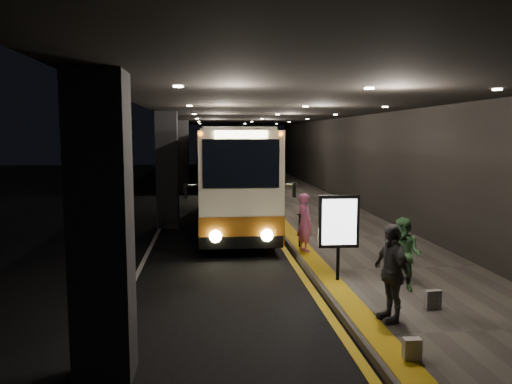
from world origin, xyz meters
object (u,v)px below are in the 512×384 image
coach_second (220,160)px  passenger_waiting_grey (391,272)px  bag_plain (412,349)px  coach_main (231,180)px  bag_polka (433,300)px  stanchion_post (300,231)px  passenger_boarding (305,222)px  passenger_waiting_green (404,254)px  info_sign (339,223)px  coach_third (216,152)px

coach_second → passenger_waiting_grey: (2.39, -26.44, -0.71)m
passenger_waiting_grey → bag_plain: 1.76m
coach_main → bag_polka: (3.40, -10.43, -1.41)m
coach_main → stanchion_post: size_ratio=11.74×
passenger_boarding → bag_plain: bearing=163.2°
coach_main → coach_second: size_ratio=1.00×
passenger_waiting_green → bag_plain: (-1.20, -3.32, -0.63)m
passenger_boarding → bag_plain: (0.24, -7.11, -0.68)m
bag_plain → stanchion_post: 7.65m
bag_polka → info_sign: bearing=122.7°
passenger_waiting_grey → bag_polka: (1.04, 0.48, -0.71)m
coach_third → passenger_boarding: (1.95, -32.90, -0.96)m
passenger_waiting_green → info_sign: info_sign is taller
coach_third → passenger_waiting_green: coach_third is taller
coach_main → stanchion_post: coach_main is taller
passenger_waiting_grey → bag_polka: size_ratio=4.74×
bag_plain → info_sign: bearing=90.5°
passenger_waiting_grey → bag_polka: bearing=104.2°
coach_second → bag_polka: 26.22m
coach_second → passenger_boarding: size_ratio=6.89×
passenger_boarding → passenger_waiting_grey: 5.55m
coach_main → bag_plain: bearing=-80.6°
stanchion_post → passenger_boarding: bearing=-84.5°
coach_second → bag_polka: size_ratio=30.97×
passenger_boarding → info_sign: size_ratio=0.85×
coach_third → passenger_boarding: 32.97m
passenger_waiting_green → passenger_waiting_grey: size_ratio=0.89×
coach_main → coach_third: coach_third is taller
coach_main → bag_polka: coach_main is taller
passenger_waiting_green → bag_polka: size_ratio=4.20×
info_sign → coach_main: bearing=105.0°
coach_main → coach_second: 15.52m
bag_polka → stanchion_post: size_ratio=0.38×
coach_second → passenger_waiting_grey: coach_second is taller
coach_second → coach_third: 11.99m
coach_second → info_sign: size_ratio=5.86×
coach_second → coach_third: bearing=91.7°
info_sign → stanchion_post: 3.60m
bag_polka → coach_main: bearing=108.1°
bag_plain → passenger_waiting_green: bearing=70.1°
passenger_waiting_grey → bag_plain: passenger_waiting_grey is taller
passenger_waiting_green → bag_polka: passenger_waiting_green is taller
stanchion_post → bag_plain: bearing=-87.8°
coach_main → passenger_waiting_grey: 11.19m
bag_plain → info_sign: size_ratio=0.17×
passenger_waiting_grey → info_sign: info_sign is taller
passenger_waiting_grey → info_sign: bearing=175.9°
passenger_waiting_green → passenger_waiting_grey: 1.98m
coach_main → info_sign: bearing=-76.3°
bag_plain → stanchion_post: (-0.29, 7.63, 0.33)m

